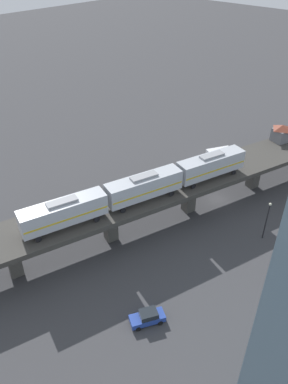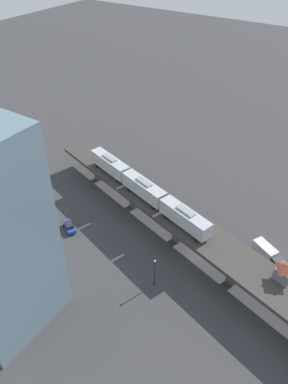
# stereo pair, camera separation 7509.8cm
# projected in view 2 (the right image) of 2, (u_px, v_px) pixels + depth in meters

# --- Properties ---
(ground_plane) EXTENTS (400.00, 400.00, 0.00)m
(ground_plane) POSITION_uv_depth(u_px,v_px,m) (199.00, 257.00, 77.43)
(ground_plane) COLOR #38383A
(elevated_viaduct) EXTENTS (34.61, 90.51, 6.54)m
(elevated_viaduct) POSITION_uv_depth(u_px,v_px,m) (203.00, 237.00, 73.92)
(elevated_viaduct) COLOR #393733
(elevated_viaduct) RESTS_ON ground
(subway_train) EXTENTS (13.43, 36.42, 4.45)m
(subway_train) POSITION_uv_depth(u_px,v_px,m) (144.00, 188.00, 81.16)
(subway_train) COLOR #ADB2BA
(subway_train) RESTS_ON elevated_viaduct
(signal_hut) EXTENTS (4.01, 4.01, 3.40)m
(signal_hut) POSITION_uv_depth(u_px,v_px,m) (285.00, 272.00, 63.42)
(signal_hut) COLOR slate
(signal_hut) RESTS_ON elevated_viaduct
(street_car_blue) EXTENTS (3.72, 4.72, 1.89)m
(street_car_blue) POSITION_uv_depth(u_px,v_px,m) (69.00, 226.00, 83.39)
(street_car_blue) COLOR #233D93
(street_car_blue) RESTS_ON ground
(delivery_truck) EXTENTS (5.37, 7.41, 3.20)m
(delivery_truck) POSITION_uv_depth(u_px,v_px,m) (268.00, 254.00, 75.72)
(delivery_truck) COLOR #333338
(delivery_truck) RESTS_ON ground
(street_lamp) EXTENTS (0.44, 0.44, 6.94)m
(street_lamp) POSITION_uv_depth(u_px,v_px,m) (155.00, 271.00, 69.10)
(street_lamp) COLOR black
(street_lamp) RESTS_ON ground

